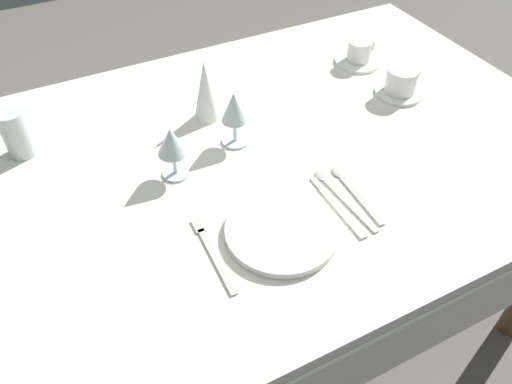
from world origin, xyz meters
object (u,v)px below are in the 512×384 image
object	(u,v)px
coffee_cup_left	(402,80)
wine_glass_left	(172,144)
fork_outer	(212,251)
spoon_soup	(338,193)
coffee_cup_right	(360,51)
dinner_plate	(282,231)
spoon_dessert	(351,188)
dinner_knife	(338,208)
drink_tumbler	(17,136)
wine_glass_centre	(234,110)
napkin_folded	(206,90)

from	to	relation	value
coffee_cup_left	wine_glass_left	size ratio (longest dim) A/B	0.82
fork_outer	spoon_soup	distance (m)	0.33
fork_outer	coffee_cup_right	size ratio (longest dim) A/B	2.29
dinner_plate	spoon_dessert	distance (m)	0.22
dinner_knife	drink_tumbler	size ratio (longest dim) A/B	1.71
dinner_plate	fork_outer	xyz separation A→B (m)	(-0.15, 0.02, -0.01)
dinner_plate	spoon_soup	bearing A→B (deg)	15.47
fork_outer	spoon_dessert	size ratio (longest dim) A/B	1.04
fork_outer	spoon_soup	bearing A→B (deg)	4.75
fork_outer	coffee_cup_left	distance (m)	0.78
fork_outer	wine_glass_centre	distance (m)	0.38
wine_glass_left	drink_tumbler	distance (m)	0.40
drink_tumbler	fork_outer	bearing A→B (deg)	-59.98
fork_outer	wine_glass_left	xyz separation A→B (m)	(0.02, 0.26, 0.09)
fork_outer	napkin_folded	bearing A→B (deg)	67.90
wine_glass_centre	dinner_plate	bearing A→B (deg)	-98.02
spoon_soup	drink_tumbler	bearing A→B (deg)	142.27
spoon_dessert	coffee_cup_right	world-z (taller)	coffee_cup_right
dinner_knife	coffee_cup_left	distance (m)	0.52
dinner_plate	spoon_dessert	world-z (taller)	dinner_plate
spoon_dessert	drink_tumbler	bearing A→B (deg)	143.87
dinner_plate	spoon_soup	xyz separation A→B (m)	(0.18, 0.05, -0.01)
dinner_plate	napkin_folded	xyz separation A→B (m)	(0.03, 0.46, 0.08)
dinner_knife	drink_tumbler	distance (m)	0.79
fork_outer	spoon_dessert	world-z (taller)	spoon_dessert
wine_glass_centre	wine_glass_left	world-z (taller)	wine_glass_centre
spoon_soup	wine_glass_left	world-z (taller)	wine_glass_left
spoon_soup	coffee_cup_left	xyz separation A→B (m)	(0.39, 0.27, 0.04)
coffee_cup_right	drink_tumbler	distance (m)	1.01
coffee_cup_left	coffee_cup_right	world-z (taller)	coffee_cup_left
dinner_plate	dinner_knife	size ratio (longest dim) A/B	1.15
dinner_plate	coffee_cup_left	world-z (taller)	coffee_cup_left
fork_outer	wine_glass_centre	size ratio (longest dim) A/B	1.47
drink_tumbler	napkin_folded	size ratio (longest dim) A/B	0.73
spoon_dessert	coffee_cup_right	distance (m)	0.58
wine_glass_centre	napkin_folded	world-z (taller)	napkin_folded
dinner_knife	napkin_folded	distance (m)	0.48
coffee_cup_left	spoon_soup	bearing A→B (deg)	-145.56
wine_glass_centre	drink_tumbler	bearing A→B (deg)	157.87
drink_tumbler	dinner_knife	bearing A→B (deg)	-41.26
fork_outer	coffee_cup_right	xyz separation A→B (m)	(0.71, 0.49, 0.04)
fork_outer	dinner_plate	bearing A→B (deg)	-7.92
dinner_plate	coffee_cup_right	world-z (taller)	coffee_cup_right
spoon_soup	dinner_knife	bearing A→B (deg)	-122.11
coffee_cup_right	dinner_knife	bearing A→B (deg)	-129.06
coffee_cup_left	coffee_cup_right	size ratio (longest dim) A/B	1.17
dinner_plate	coffee_cup_right	size ratio (longest dim) A/B	2.58
wine_glass_left	dinner_knife	bearing A→B (deg)	-44.06
wine_glass_left	drink_tumbler	world-z (taller)	wine_glass_left
wine_glass_left	coffee_cup_left	bearing A→B (deg)	2.80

